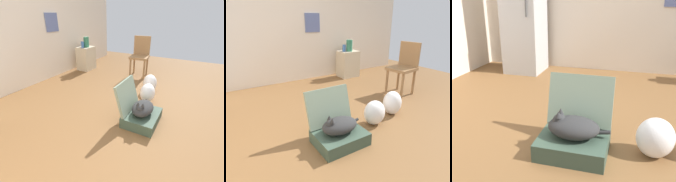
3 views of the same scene
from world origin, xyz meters
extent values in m
plane|color=brown|center=(0.00, 0.00, 0.00)|extent=(7.68, 7.68, 0.00)
cube|color=beige|center=(0.00, 2.26, 1.30)|extent=(6.40, 0.12, 2.60)
cube|color=slate|center=(0.75, 2.19, 1.23)|extent=(0.34, 0.02, 0.39)
cube|color=#384C3D|center=(-0.18, -0.34, 0.07)|extent=(0.56, 0.44, 0.15)
cube|color=gray|center=(-0.18, -0.10, 0.37)|extent=(0.56, 0.16, 0.44)
ellipsoid|color=#2D2D2D|center=(-0.18, -0.34, 0.23)|extent=(0.42, 0.28, 0.17)
sphere|color=#2D2D2D|center=(-0.29, -0.34, 0.27)|extent=(0.12, 0.12, 0.12)
cone|color=#2D2D2D|center=(-0.29, -0.37, 0.34)|extent=(0.05, 0.05, 0.05)
cone|color=#2D2D2D|center=(-0.29, -0.30, 0.34)|extent=(0.05, 0.05, 0.05)
cylinder|color=#2D2D2D|center=(0.01, -0.29, 0.19)|extent=(0.20, 0.03, 0.07)
ellipsoid|color=white|center=(0.45, -0.21, 0.16)|extent=(0.30, 0.25, 0.33)
ellipsoid|color=white|center=(0.87, -0.13, 0.17)|extent=(0.27, 0.26, 0.35)
cube|color=beige|center=(1.47, 1.85, 0.30)|extent=(0.45, 0.35, 0.61)
cylinder|color=#38609E|center=(1.36, 1.85, 0.68)|extent=(0.08, 0.08, 0.15)
cylinder|color=#B7AD99|center=(1.59, 1.90, 0.73)|extent=(0.09, 0.09, 0.26)
cylinder|color=#2D7051|center=(1.47, 1.81, 0.73)|extent=(0.14, 0.14, 0.26)
cylinder|color=olive|center=(1.41, 0.52, 0.23)|extent=(0.04, 0.04, 0.45)
cylinder|color=olive|center=(1.45, 0.20, 0.23)|extent=(0.04, 0.04, 0.45)
cylinder|color=olive|center=(1.77, 0.56, 0.23)|extent=(0.04, 0.04, 0.45)
cylinder|color=olive|center=(1.80, 0.24, 0.23)|extent=(0.04, 0.04, 0.45)
cube|color=olive|center=(1.61, 0.38, 0.48)|extent=(0.49, 0.46, 0.05)
cube|color=olive|center=(1.81, 0.40, 0.72)|extent=(0.09, 0.39, 0.43)
camera|label=1|loc=(-2.10, -0.90, 1.41)|focal=26.41mm
camera|label=2|loc=(-1.23, -1.94, 1.35)|focal=31.87mm
camera|label=3|loc=(0.24, -2.11, 1.22)|focal=41.75mm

